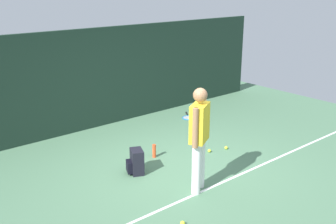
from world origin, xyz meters
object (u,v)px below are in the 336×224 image
at_px(tennis_racket, 189,117).
at_px(water_bottle, 154,151).
at_px(tennis_player, 199,134).
at_px(tennis_ball_near_player, 183,223).
at_px(tennis_ball_mid_court, 209,151).
at_px(backpack, 136,162).
at_px(tennis_ball_by_fence, 226,148).

distance_m(tennis_racket, water_bottle, 2.46).
distance_m(tennis_player, tennis_ball_near_player, 1.39).
xyz_separation_m(tennis_racket, tennis_ball_near_player, (-3.17, -3.33, 0.02)).
bearing_deg(tennis_ball_mid_court, backpack, 173.55).
distance_m(backpack, tennis_ball_by_fence, 2.03).
distance_m(tennis_ball_by_fence, water_bottle, 1.49).
relative_size(tennis_player, tennis_ball_near_player, 25.76).
bearing_deg(water_bottle, tennis_ball_by_fence, -24.59).
distance_m(backpack, water_bottle, 0.73).
bearing_deg(tennis_ball_near_player, tennis_ball_mid_court, 36.47).
height_order(backpack, water_bottle, backpack).
bearing_deg(backpack, tennis_player, 44.12).
relative_size(tennis_player, tennis_racket, 2.80).
relative_size(tennis_player, backpack, 3.86).
xyz_separation_m(tennis_player, tennis_ball_by_fence, (1.58, 0.83, -0.93)).
bearing_deg(tennis_racket, tennis_player, -6.37).
bearing_deg(tennis_player, water_bottle, -128.75).
bearing_deg(tennis_ball_by_fence, tennis_player, -152.28).
distance_m(backpack, tennis_ball_mid_court, 1.65).
relative_size(tennis_racket, tennis_ball_by_fence, 9.21).
bearing_deg(tennis_player, tennis_ball_by_fence, 178.02).
bearing_deg(tennis_racket, tennis_ball_mid_court, 2.36).
height_order(tennis_racket, backpack, backpack).
xyz_separation_m(tennis_player, tennis_ball_near_player, (-0.85, -0.58, -0.93)).
bearing_deg(tennis_ball_by_fence, tennis_ball_near_player, -149.79).
bearing_deg(backpack, tennis_ball_by_fence, 105.30).
relative_size(backpack, tennis_ball_mid_court, 6.67).
height_order(tennis_ball_near_player, tennis_ball_mid_court, same).
bearing_deg(water_bottle, tennis_ball_near_player, -118.01).
relative_size(tennis_racket, tennis_ball_mid_court, 9.21).
bearing_deg(tennis_ball_mid_court, tennis_ball_by_fence, -16.43).
relative_size(tennis_racket, water_bottle, 2.33).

